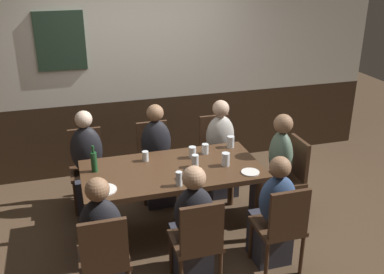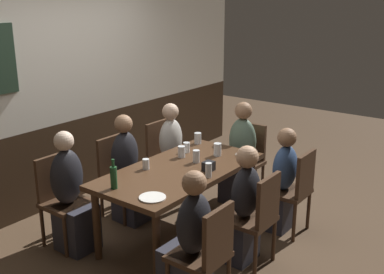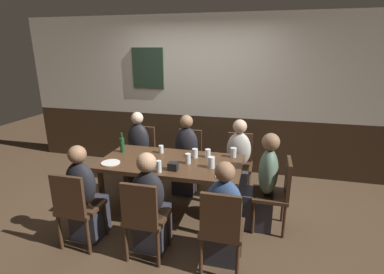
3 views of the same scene
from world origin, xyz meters
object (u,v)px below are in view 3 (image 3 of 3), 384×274
object	(u,v)px
person_head_east	(263,189)
person_left_far	(138,155)
chair_left_far	(142,151)
chair_mid_near	(144,215)
tumbler_water	(161,150)
chair_right_near	(221,227)
person_mid_far	(186,160)
chair_mid_far	(189,155)
pint_glass_stout	(195,154)
condiment_caddy	(173,166)
person_mid_near	(151,209)
tumbler_short	(208,153)
pint_glass_amber	(159,167)
plate_white_small	(223,176)
dining_table	(171,167)
pint_glass_pale	(188,159)
plate_white_large	(111,163)
chair_left_near	(76,206)
person_left_near	(86,200)
beer_bottle_green	(122,144)
person_right_near	(224,220)
person_right_far	(238,165)
chair_right_far	(239,160)
beer_glass_tall	(211,163)
chair_head_east	(277,191)
highball_clear	(233,153)

from	to	relation	value
person_head_east	person_left_far	bearing A→B (deg)	159.82
chair_left_far	person_head_east	size ratio (longest dim) A/B	0.75
chair_mid_near	tumbler_water	bearing A→B (deg)	101.02
chair_right_near	person_mid_far	distance (m)	1.73
tumbler_water	chair_mid_near	bearing A→B (deg)	-78.98
chair_mid_far	person_left_far	bearing A→B (deg)	-168.05
chair_left_far	person_head_east	bearing A→B (deg)	-24.38
pint_glass_stout	condiment_caddy	distance (m)	0.47
person_mid_near	tumbler_short	size ratio (longest dim) A/B	10.36
pint_glass_amber	plate_white_small	bearing A→B (deg)	3.99
dining_table	pint_glass_amber	distance (m)	0.38
tumbler_water	condiment_caddy	world-z (taller)	tumbler_water
tumbler_water	pint_glass_pale	bearing A→B (deg)	-31.79
person_head_east	plate_white_large	size ratio (longest dim) A/B	5.23
chair_mid_far	person_mid_near	world-z (taller)	person_mid_near
pint_glass_stout	tumbler_short	distance (m)	0.16
chair_left_near	plate_white_large	distance (m)	0.66
person_left_near	beer_bottle_green	bearing A→B (deg)	87.37
tumbler_water	condiment_caddy	bearing A→B (deg)	-57.13
dining_table	chair_right_near	bearing A→B (deg)	-48.22
chair_mid_far	person_mid_far	bearing A→B (deg)	-90.00
person_right_near	person_right_far	bearing A→B (deg)	90.00
chair_right_near	person_head_east	xyz separation A→B (m)	(0.36, 0.86, 0.00)
chair_right_far	chair_mid_far	bearing A→B (deg)	180.00
person_mid_far	tumbler_short	distance (m)	0.69
person_mid_far	pint_glass_pale	bearing A→B (deg)	-72.61
tumbler_short	person_mid_near	bearing A→B (deg)	-114.12
chair_right_far	beer_glass_tall	xyz separation A→B (m)	(-0.24, -0.94, 0.30)
person_right_near	condiment_caddy	distance (m)	0.85
pint_glass_amber	plate_white_small	size ratio (longest dim) A/B	0.78
person_head_east	chair_mid_near	bearing A→B (deg)	-142.70
tumbler_short	beer_bottle_green	size ratio (longest dim) A/B	0.40
chair_mid_far	beer_glass_tall	world-z (taller)	chair_mid_far
beer_glass_tall	person_left_far	bearing A→B (deg)	148.83
person_head_east	person_left_near	world-z (taller)	person_head_east
person_right_near	beer_bottle_green	xyz separation A→B (m)	(-1.49, 0.84, 0.39)
plate_white_large	pint_glass_amber	bearing A→B (deg)	-8.86
dining_table	tumbler_short	distance (m)	0.50
chair_head_east	highball_clear	size ratio (longest dim) A/B	7.12
chair_head_east	pint_glass_amber	world-z (taller)	chair_head_east
person_left_far	person_left_near	distance (m)	1.39
chair_right_far	chair_mid_far	distance (m)	0.77
highball_clear	condiment_caddy	world-z (taller)	highball_clear
dining_table	pint_glass_pale	size ratio (longest dim) A/B	13.74
plate_white_small	tumbler_short	bearing A→B (deg)	117.11
beer_glass_tall	pint_glass_amber	world-z (taller)	pint_glass_amber
chair_mid_near	person_mid_near	bearing A→B (deg)	90.00
chair_mid_near	tumbler_water	xyz separation A→B (m)	(-0.21, 1.10, 0.29)
chair_right_far	person_mid_far	world-z (taller)	person_mid_far
person_right_far	beer_bottle_green	bearing A→B (deg)	-160.02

